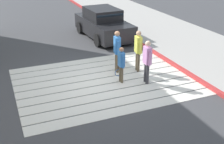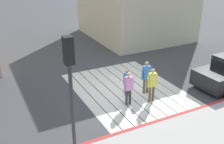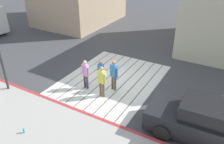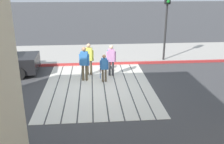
% 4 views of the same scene
% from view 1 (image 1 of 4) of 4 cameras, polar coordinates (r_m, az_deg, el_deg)
% --- Properties ---
extents(ground_plane, '(120.00, 120.00, 0.00)m').
position_cam_1_polar(ground_plane, '(10.95, -1.58, -1.79)').
color(ground_plane, '#424244').
extents(crosswalk_stripes, '(6.40, 4.90, 0.01)m').
position_cam_1_polar(crosswalk_stripes, '(10.95, -1.58, -1.76)').
color(crosswalk_stripes, silver).
rests_on(crosswalk_stripes, ground).
extents(sidewalk_west, '(4.80, 40.00, 0.12)m').
position_cam_1_polar(sidewalk_west, '(13.78, 20.72, 2.38)').
color(sidewalk_west, '#ADA8A0').
rests_on(sidewalk_west, ground).
extents(curb_painted, '(0.16, 40.00, 0.13)m').
position_cam_1_polar(curb_painted, '(12.36, 12.63, 1.00)').
color(curb_painted, '#BC3333').
rests_on(curb_painted, ground).
extents(car_parked_near_curb, '(2.14, 4.38, 1.57)m').
position_cam_1_polar(car_parked_near_curb, '(16.04, -1.71, 9.31)').
color(car_parked_near_curb, black).
rests_on(car_parked_near_curb, ground).
extents(pedestrian_adult_lead, '(0.27, 0.49, 1.68)m').
position_cam_1_polar(pedestrian_adult_lead, '(11.40, 1.00, 4.56)').
color(pedestrian_adult_lead, brown).
rests_on(pedestrian_adult_lead, ground).
extents(pedestrian_adult_trailing, '(0.26, 0.48, 1.66)m').
position_cam_1_polar(pedestrian_adult_trailing, '(11.55, 5.11, 4.67)').
color(pedestrian_adult_trailing, brown).
rests_on(pedestrian_adult_trailing, ground).
extents(pedestrian_adult_side, '(0.23, 0.47, 1.61)m').
position_cam_1_polar(pedestrian_adult_side, '(10.53, 6.86, 2.53)').
color(pedestrian_adult_side, '#333338').
rests_on(pedestrian_adult_side, ground).
extents(pedestrian_child_with_racket, '(0.28, 0.41, 1.36)m').
position_cam_1_polar(pedestrian_child_with_racket, '(10.59, 1.80, 1.81)').
color(pedestrian_child_with_racket, brown).
rests_on(pedestrian_child_with_racket, ground).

